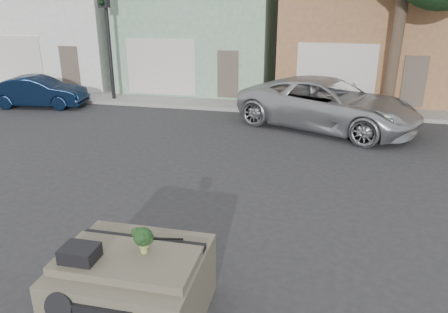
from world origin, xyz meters
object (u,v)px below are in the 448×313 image
(broccoli, at_px, (143,240))
(traffic_signal, at_px, (108,43))
(silver_pickup, at_px, (326,128))
(navy_sedan, at_px, (41,107))

(broccoli, bearing_deg, traffic_signal, 118.17)
(traffic_signal, height_order, broccoli, traffic_signal)
(traffic_signal, bearing_deg, silver_pickup, -12.10)
(silver_pickup, distance_m, traffic_signal, 9.74)
(broccoli, bearing_deg, silver_pickup, 76.65)
(traffic_signal, relative_size, broccoli, 13.04)
(navy_sedan, distance_m, broccoli, 14.53)
(silver_pickup, height_order, traffic_signal, traffic_signal)
(silver_pickup, xyz_separation_m, broccoli, (-2.50, -10.52, 1.32))
(navy_sedan, relative_size, broccoli, 9.93)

